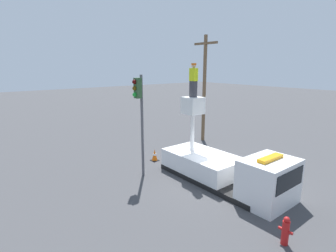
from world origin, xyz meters
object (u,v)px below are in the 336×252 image
at_px(fire_hydrant, 285,231).
at_px(utility_pole, 204,85).
at_px(bucket_truck, 223,169).
at_px(worker, 193,80).
at_px(traffic_cone_rear, 155,155).
at_px(traffic_light_pole, 139,106).

bearing_deg(fire_hydrant, utility_pole, 146.53).
xyz_separation_m(bucket_truck, fire_hydrant, (4.27, -1.97, -0.28)).
bearing_deg(worker, fire_hydrant, -16.85).
distance_m(worker, utility_pole, 6.29).
distance_m(worker, traffic_cone_rear, 5.34).
relative_size(worker, utility_pole, 0.22).
relative_size(traffic_cone_rear, utility_pole, 0.09).
distance_m(fire_hydrant, utility_pole, 13.01).
bearing_deg(traffic_cone_rear, traffic_light_pole, -53.41).
height_order(traffic_light_pole, fire_hydrant, traffic_light_pole).
bearing_deg(traffic_light_pole, worker, 67.69).
bearing_deg(worker, bucket_truck, 0.00).
bearing_deg(traffic_light_pole, fire_hydrant, 5.26).
relative_size(bucket_truck, traffic_light_pole, 1.28).
bearing_deg(traffic_light_pole, utility_pole, 110.27).
xyz_separation_m(fire_hydrant, traffic_cone_rear, (-9.00, 1.20, -0.14)).
bearing_deg(worker, traffic_light_pole, -112.31).
height_order(worker, traffic_cone_rear, worker).
bearing_deg(traffic_cone_rear, worker, 16.93).
bearing_deg(utility_pole, bucket_truck, -38.69).
bearing_deg(bucket_truck, fire_hydrant, -24.75).
distance_m(worker, traffic_light_pole, 3.14).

